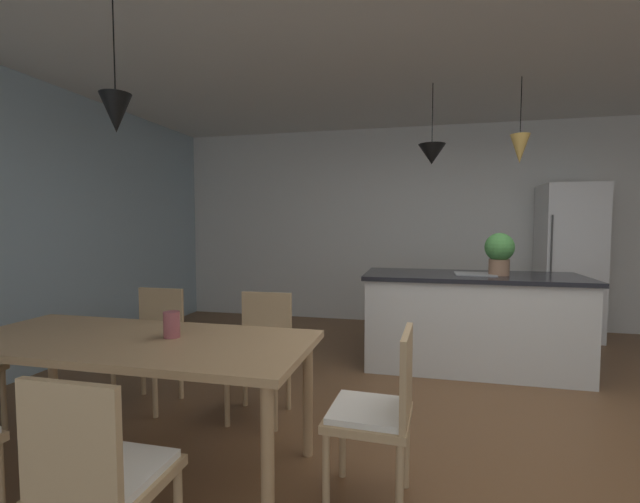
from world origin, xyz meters
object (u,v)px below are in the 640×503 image
object	(u,v)px
dining_table	(134,350)
kitchen_island	(471,320)
vase_on_dining_table	(172,325)
chair_far_left	(152,342)
chair_kitchen_end	(379,409)
potted_plant_on_island	(499,251)
chair_far_right	(261,350)
refrigerator	(568,261)
chair_near_right	(100,477)

from	to	relation	value
dining_table	kitchen_island	distance (m)	3.00
vase_on_dining_table	chair_far_left	bearing A→B (deg)	131.42
chair_kitchen_end	potted_plant_on_island	size ratio (longest dim) A/B	2.21
chair_far_right	dining_table	bearing A→B (deg)	-119.27
kitchen_island	refrigerator	bearing A→B (deg)	48.95
chair_far_right	chair_kitchen_end	size ratio (longest dim) A/B	1.00
chair_far_left	kitchen_island	bearing A→B (deg)	29.65
chair_near_right	kitchen_island	size ratio (longest dim) A/B	0.44
chair_far_right	chair_kitchen_end	world-z (taller)	same
refrigerator	dining_table	bearing A→B (deg)	-132.01
chair_far_left	vase_on_dining_table	world-z (taller)	vase_on_dining_table
kitchen_island	refrigerator	xyz separation A→B (m)	(1.27, 1.45, 0.46)
vase_on_dining_table	refrigerator	bearing A→B (deg)	49.18
dining_table	chair_far_right	size ratio (longest dim) A/B	2.28
chair_near_right	vase_on_dining_table	size ratio (longest dim) A/B	5.98
chair_far_left	potted_plant_on_island	size ratio (longest dim) A/B	2.21
chair_near_right	potted_plant_on_island	size ratio (longest dim) A/B	2.21
chair_kitchen_end	vase_on_dining_table	world-z (taller)	vase_on_dining_table
chair_far_left	dining_table	bearing A→B (deg)	-60.62
dining_table	chair_kitchen_end	xyz separation A→B (m)	(1.36, -0.00, -0.20)
chair_far_right	potted_plant_on_island	distance (m)	2.39
chair_far_left	chair_near_right	size ratio (longest dim) A/B	1.00
chair_far_right	vase_on_dining_table	distance (m)	0.84
vase_on_dining_table	dining_table	bearing A→B (deg)	-160.80
chair_near_right	kitchen_island	bearing A→B (deg)	62.18
dining_table	chair_kitchen_end	distance (m)	1.38
chair_far_left	refrigerator	bearing A→B (deg)	37.43
refrigerator	chair_far_right	bearing A→B (deg)	-134.86
chair_near_right	refrigerator	world-z (taller)	refrigerator
chair_far_right	vase_on_dining_table	world-z (taller)	vase_on_dining_table
dining_table	chair_far_right	distance (m)	0.93
chair_kitchen_end	vase_on_dining_table	bearing A→B (deg)	176.57
dining_table	chair_kitchen_end	size ratio (longest dim) A/B	2.28
chair_near_right	chair_far_right	bearing A→B (deg)	90.08
dining_table	kitchen_island	xyz separation A→B (m)	(2.02, 2.20, -0.21)
dining_table	vase_on_dining_table	size ratio (longest dim) A/B	13.63
dining_table	refrigerator	bearing A→B (deg)	47.99
chair_near_right	vase_on_dining_table	bearing A→B (deg)	106.37
chair_far_right	chair_near_right	world-z (taller)	same
dining_table	chair_far_left	world-z (taller)	chair_far_left
kitchen_island	vase_on_dining_table	world-z (taller)	kitchen_island
chair_kitchen_end	chair_near_right	world-z (taller)	same
chair_near_right	kitchen_island	distance (m)	3.38
chair_near_right	chair_far_left	bearing A→B (deg)	119.38
refrigerator	vase_on_dining_table	xyz separation A→B (m)	(-3.10, -3.58, -0.11)
chair_far_right	chair_kitchen_end	bearing A→B (deg)	-40.91
chair_near_right	vase_on_dining_table	world-z (taller)	vase_on_dining_table
refrigerator	vase_on_dining_table	world-z (taller)	refrigerator
chair_far_left	vase_on_dining_table	distance (m)	1.02
chair_near_right	potted_plant_on_island	world-z (taller)	potted_plant_on_island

